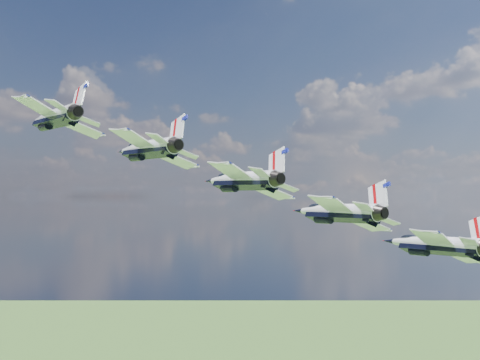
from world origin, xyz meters
TOP-DOWN VIEW (x-y plane):
  - jet_0 at (2.92, 19.01)m, footprint 11.25×14.90m
  - jet_1 at (10.85, 12.13)m, footprint 11.25×14.90m
  - jet_2 at (18.78, 5.26)m, footprint 11.25×14.90m
  - jet_3 at (26.71, -1.62)m, footprint 11.25×14.90m
  - jet_4 at (34.63, -8.49)m, footprint 11.25×14.90m

SIDE VIEW (x-z plane):
  - jet_4 at x=34.63m, z-range 146.78..154.52m
  - jet_3 at x=26.71m, z-range 150.29..158.03m
  - jet_2 at x=18.78m, z-range 153.80..161.54m
  - jet_1 at x=10.85m, z-range 157.31..165.05m
  - jet_0 at x=2.92m, z-range 160.82..168.56m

